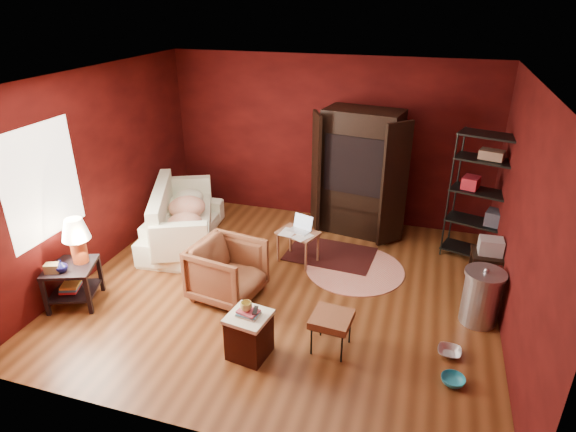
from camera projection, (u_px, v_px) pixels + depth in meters
name	position (u px, v px, depth m)	size (l,w,h in m)	color
room	(280.00, 193.00, 6.00)	(5.54, 5.04, 2.84)	brown
sofa	(182.00, 220.00, 7.67)	(1.93, 0.56, 0.75)	white
armchair	(227.00, 268.00, 6.25)	(0.82, 0.77, 0.84)	black
pet_bowl_steel	(451.00, 345.00, 5.32)	(0.26, 0.06, 0.26)	silver
pet_bowl_turquoise	(454.00, 374.00, 4.93)	(0.25, 0.08, 0.25)	teal
vase	(61.00, 266.00, 5.90)	(0.15, 0.16, 0.15)	#0C0C3F
mug	(246.00, 305.00, 5.11)	(0.13, 0.10, 0.13)	#DCCC6B
side_table	(74.00, 254.00, 6.05)	(0.75, 0.75, 1.15)	black
sofa_cushions	(181.00, 219.00, 7.62)	(1.56, 2.20, 0.86)	white
hamper	(249.00, 334.00, 5.27)	(0.49, 0.49, 0.61)	#3E180E
footstool	(332.00, 320.00, 5.31)	(0.47, 0.47, 0.44)	black
rug_round	(355.00, 269.00, 7.03)	(1.73, 1.73, 0.01)	#F3E0CA
rug_oriental	(330.00, 254.00, 7.42)	(1.37, 0.96, 0.01)	#451412
laptop_desk	(298.00, 235.00, 7.06)	(0.67, 0.58, 0.71)	#945F43
tv_armoire	(360.00, 171.00, 7.75)	(1.60, 1.02, 2.05)	black
wire_shelving	(486.00, 194.00, 6.91)	(1.02, 0.66, 1.92)	black
small_stand	(489.00, 253.00, 6.20)	(0.43, 0.43, 0.83)	black
trash_can	(481.00, 297.00, 5.78)	(0.53, 0.53, 0.75)	#B3B3BB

